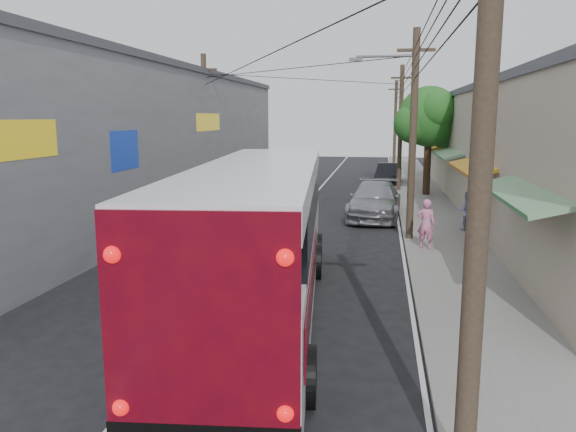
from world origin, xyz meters
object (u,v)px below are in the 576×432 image
object	(u,v)px
parked_car_far	(389,174)
parked_suv	(375,200)
parked_car_mid	(376,194)
jeepney	(183,258)
coach_bus	(260,237)
pedestrian_near	(426,224)
pedestrian_far	(466,211)

from	to	relation	value
parked_car_far	parked_suv	bearing A→B (deg)	-87.41
parked_suv	parked_car_mid	world-z (taller)	parked_suv
parked_suv	parked_car_far	size ratio (longest dim) A/B	1.29
jeepney	parked_suv	xyz separation A→B (m)	(5.45, 11.50, 0.16)
coach_bus	parked_suv	world-z (taller)	coach_bus
jeepney	parked_car_far	world-z (taller)	parked_car_far
parked_suv	pedestrian_near	world-z (taller)	pedestrian_near
jeepney	coach_bus	bearing A→B (deg)	-41.41
pedestrian_near	parked_suv	bearing A→B (deg)	-54.86
parked_suv	parked_car_mid	xyz separation A→B (m)	(0.00, 3.63, -0.16)
coach_bus	pedestrian_far	xyz separation A→B (m)	(6.41, 10.85, -0.98)
coach_bus	pedestrian_near	world-z (taller)	coach_bus
parked_car_mid	pedestrian_far	world-z (taller)	pedestrian_far
coach_bus	parked_car_far	xyz separation A→B (m)	(3.41, 27.98, -1.16)
coach_bus	parked_car_mid	world-z (taller)	coach_bus
coach_bus	jeepney	size ratio (longest dim) A/B	2.65
parked_car_mid	pedestrian_near	xyz separation A→B (m)	(1.89, -10.22, 0.33)
parked_car_far	jeepney	bearing A→B (deg)	-97.86
pedestrian_far	parked_car_mid	bearing A→B (deg)	-55.65
parked_car_far	pedestrian_near	size ratio (longest dim) A/B	2.52
parked_car_mid	pedestrian_far	xyz separation A→B (m)	(3.80, -6.59, 0.24)
parked_suv	parked_car_far	distance (m)	14.18
jeepney	parked_car_far	distance (m)	26.41
jeepney	parked_suv	size ratio (longest dim) A/B	0.84
parked_car_mid	pedestrian_near	world-z (taller)	pedestrian_near
pedestrian_far	coach_bus	bearing A→B (deg)	63.82
coach_bus	pedestrian_far	distance (m)	12.64
parked_car_mid	pedestrian_near	size ratio (longest dim) A/B	2.23
coach_bus	parked_suv	xyz separation A→B (m)	(2.61, 13.82, -1.06)
parked_suv	pedestrian_far	size ratio (longest dim) A/B	3.63
coach_bus	parked_car_mid	distance (m)	17.68
parked_suv	parked_car_far	xyz separation A→B (m)	(0.80, 14.16, -0.10)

